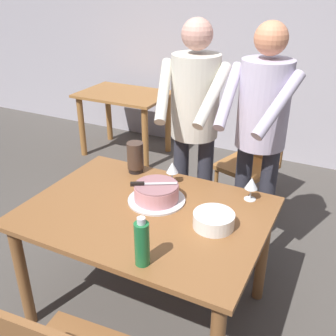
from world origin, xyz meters
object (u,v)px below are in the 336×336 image
cake_knife (144,184)px  hurricane_lamp (135,157)px  wine_glass_far (251,184)px  person_cutting_cake (194,118)px  background_table (124,107)px  cake_on_platter (157,193)px  background_chair_1 (252,157)px  main_dining_table (146,227)px  plate_stack (214,220)px  person_standing_beside (261,127)px  water_bottle (142,243)px  wine_glass_near (172,168)px

cake_knife → hurricane_lamp: (-0.24, 0.31, -0.01)m
hurricane_lamp → cake_knife: bearing=-51.8°
wine_glass_far → person_cutting_cake: size_ratio=0.08×
hurricane_lamp → background_table: 2.04m
cake_on_platter → background_chair_1: background_chair_1 is taller
main_dining_table → plate_stack: (0.40, 0.02, 0.15)m
cake_on_platter → person_standing_beside: size_ratio=0.20×
plate_stack → hurricane_lamp: hurricane_lamp is taller
hurricane_lamp → person_standing_beside: 0.84m
wine_glass_far → background_chair_1: 1.24m
main_dining_table → plate_stack: plate_stack is taller
main_dining_table → water_bottle: 0.51m
hurricane_lamp → person_standing_beside: bearing=25.1°
cake_on_platter → cake_knife: 0.10m
person_standing_beside → wine_glass_far: bearing=-80.1°
cake_knife → person_standing_beside: (0.49, 0.65, 0.21)m
water_bottle → cake_on_platter: bearing=111.5°
wine_glass_near → main_dining_table: bearing=-88.5°
cake_knife → background_chair_1: (0.26, 1.45, -0.37)m
cake_knife → plate_stack: 0.47m
water_bottle → hurricane_lamp: (-0.51, 0.80, -0.01)m
wine_glass_far → person_standing_beside: bearing=99.9°
cake_knife → hurricane_lamp: bearing=128.2°
hurricane_lamp → background_chair_1: hurricane_lamp is taller
cake_knife → plate_stack: cake_knife is taller
plate_stack → background_chair_1: 1.55m
wine_glass_near → hurricane_lamp: bearing=173.8°
person_standing_beside → plate_stack: bearing=-92.6°
main_dining_table → water_bottle: water_bottle is taller
plate_stack → main_dining_table: bearing=-176.9°
hurricane_lamp → wine_glass_far: bearing=-0.8°
hurricane_lamp → background_chair_1: bearing=66.2°
main_dining_table → water_bottle: size_ratio=5.42×
hurricane_lamp → background_table: (-1.15, 1.66, -0.28)m
cake_on_platter → wine_glass_near: 0.25m
person_cutting_cake → wine_glass_near: bearing=-89.2°
cake_knife → water_bottle: 0.56m
background_table → background_chair_1: background_chair_1 is taller
wine_glass_far → plate_stack: bearing=-104.6°
cake_knife → person_standing_beside: person_standing_beside is taller
plate_stack → wine_glass_far: size_ratio=1.53×
plate_stack → wine_glass_far: 0.38m
cake_knife → person_standing_beside: bearing=53.2°
cake_on_platter → hurricane_lamp: size_ratio=1.62×
cake_knife → background_table: bearing=125.3°
plate_stack → person_cutting_cake: bearing=121.2°
wine_glass_far → main_dining_table: bearing=-142.3°
wine_glass_far → water_bottle: (-0.28, -0.79, 0.01)m
water_bottle → person_cutting_cake: person_cutting_cake is taller
plate_stack → background_table: size_ratio=0.22×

